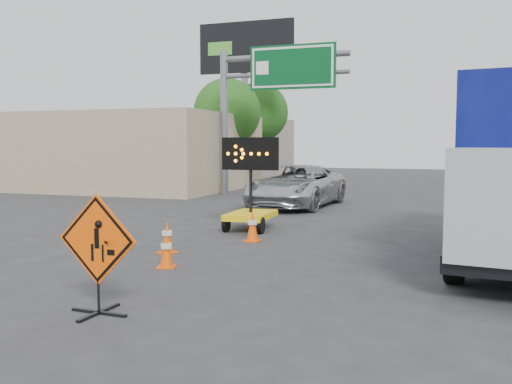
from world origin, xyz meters
The scene contains 13 objects.
ground centered at (0.00, 0.00, 0.00)m, with size 100.00×100.00×0.00m, color #2D2D30.
storefront_left_near centered at (-14.00, 20.00, 2.00)m, with size 14.00×10.00×4.00m, color tan.
storefront_left_far centered at (-15.00, 34.00, 2.20)m, with size 12.00×10.00×4.40m, color gray.
highway_gantry centered at (-4.43, 17.96, 5.07)m, with size 6.18×0.38×6.90m.
billboard centered at (-8.35, 25.87, 7.35)m, with size 6.10×0.54×9.85m.
tree_left_near centered at (-8.00, 22.00, 4.16)m, with size 3.71×3.71×6.03m.
tree_left_far centered at (-9.00, 30.00, 4.60)m, with size 4.10×4.10×6.66m.
construction_sign centered at (-0.66, -0.52, 0.91)m, with size 1.30×0.92×1.73m.
arrow_board centered at (-1.39, 7.76, 0.59)m, with size 1.65×1.87×2.61m.
pickup_truck centered at (-1.80, 14.04, 0.80)m, with size 2.67×5.79×1.61m, color #BABCC2.
cone_a centered at (-1.24, 2.54, 0.34)m, with size 0.42×0.42×0.68m.
cone_b centered at (-1.92, 3.84, 0.36)m, with size 0.44×0.44×0.72m.
cone_c centered at (-0.69, 5.97, 0.37)m, with size 0.40×0.40×0.75m.
Camera 1 is at (4.14, -7.27, 2.42)m, focal length 40.00 mm.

